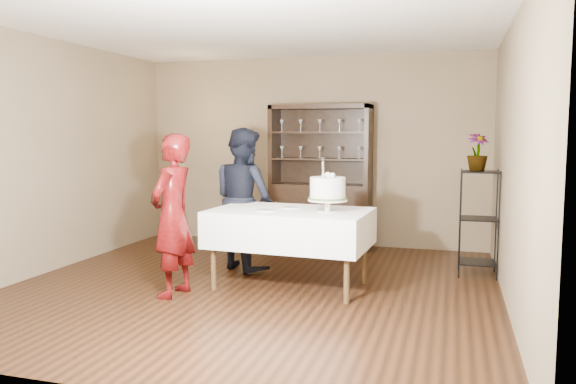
# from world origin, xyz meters

# --- Properties ---
(floor) EXTENTS (5.00, 5.00, 0.00)m
(floor) POSITION_xyz_m (0.00, 0.00, 0.00)
(floor) COLOR black
(floor) RESTS_ON ground
(ceiling) EXTENTS (5.00, 5.00, 0.00)m
(ceiling) POSITION_xyz_m (0.00, 0.00, 2.70)
(ceiling) COLOR white
(ceiling) RESTS_ON back_wall
(back_wall) EXTENTS (5.00, 0.02, 2.70)m
(back_wall) POSITION_xyz_m (0.00, 2.50, 1.35)
(back_wall) COLOR brown
(back_wall) RESTS_ON floor
(wall_left) EXTENTS (0.02, 5.00, 2.70)m
(wall_left) POSITION_xyz_m (-2.50, 0.00, 1.35)
(wall_left) COLOR brown
(wall_left) RESTS_ON floor
(wall_right) EXTENTS (0.02, 5.00, 2.70)m
(wall_right) POSITION_xyz_m (2.50, 0.00, 1.35)
(wall_right) COLOR brown
(wall_right) RESTS_ON floor
(china_hutch) EXTENTS (1.40, 0.48, 2.00)m
(china_hutch) POSITION_xyz_m (0.20, 2.25, 0.66)
(china_hutch) COLOR black
(china_hutch) RESTS_ON floor
(plant_etagere) EXTENTS (0.42, 0.42, 1.20)m
(plant_etagere) POSITION_xyz_m (2.28, 1.20, 0.65)
(plant_etagere) COLOR black
(plant_etagere) RESTS_ON floor
(cake_table) EXTENTS (1.68, 1.09, 0.82)m
(cake_table) POSITION_xyz_m (0.37, 0.15, 0.62)
(cake_table) COLOR white
(cake_table) RESTS_ON floor
(woman) EXTENTS (0.44, 0.62, 1.61)m
(woman) POSITION_xyz_m (-0.65, -0.50, 0.80)
(woman) COLOR #340408
(woman) RESTS_ON floor
(man) EXTENTS (1.03, 0.98, 1.67)m
(man) POSITION_xyz_m (-0.38, 0.77, 0.84)
(man) COLOR black
(man) RESTS_ON floor
(cake) EXTENTS (0.43, 0.43, 0.55)m
(cake) POSITION_xyz_m (0.78, 0.10, 1.04)
(cake) COLOR beige
(cake) RESTS_ON cake_table
(plate_near) EXTENTS (0.25, 0.25, 0.01)m
(plate_near) POSITION_xyz_m (0.16, -0.03, 0.82)
(plate_near) COLOR beige
(plate_near) RESTS_ON cake_table
(plate_far) EXTENTS (0.21, 0.21, 0.01)m
(plate_far) POSITION_xyz_m (0.35, 0.23, 0.82)
(plate_far) COLOR beige
(plate_far) RESTS_ON cake_table
(potted_plant) EXTENTS (0.32, 0.32, 0.42)m
(potted_plant) POSITION_xyz_m (2.24, 1.19, 1.40)
(potted_plant) COLOR #486530
(potted_plant) RESTS_ON plant_etagere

